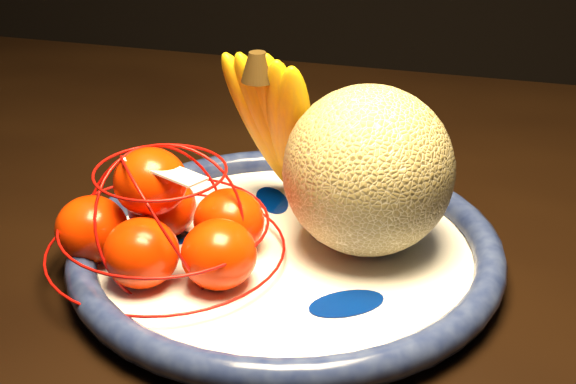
% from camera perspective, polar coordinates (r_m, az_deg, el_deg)
% --- Properties ---
extents(dining_table, '(1.59, 1.04, 0.76)m').
position_cam_1_polar(dining_table, '(0.95, -5.63, -3.66)').
color(dining_table, black).
rests_on(dining_table, ground).
extents(fruit_bowl, '(0.40, 0.40, 0.03)m').
position_cam_1_polar(fruit_bowl, '(0.74, -0.15, -4.11)').
color(fruit_bowl, white).
rests_on(fruit_bowl, dining_table).
extents(cantaloupe, '(0.15, 0.15, 0.15)m').
position_cam_1_polar(cantaloupe, '(0.72, 5.72, 1.53)').
color(cantaloupe, olive).
rests_on(cantaloupe, fruit_bowl).
extents(banana_bunch, '(0.11, 0.12, 0.18)m').
position_cam_1_polar(banana_bunch, '(0.79, -0.68, 5.16)').
color(banana_bunch, '#FFBC02').
rests_on(banana_bunch, fruit_bowl).
extents(mandarin_bag, '(0.27, 0.27, 0.14)m').
position_cam_1_polar(mandarin_bag, '(0.72, -8.72, -2.29)').
color(mandarin_bag, '#FF3205').
rests_on(mandarin_bag, fruit_bowl).
extents(price_tag, '(0.08, 0.05, 0.01)m').
position_cam_1_polar(price_tag, '(0.69, -8.76, 1.61)').
color(price_tag, white).
rests_on(price_tag, mandarin_bag).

